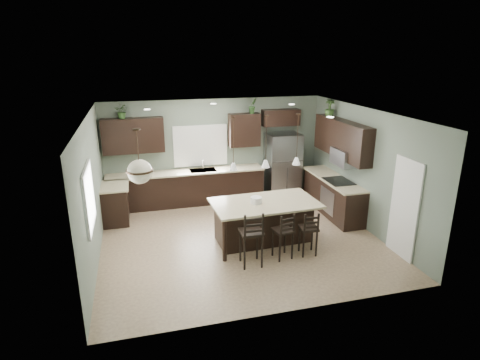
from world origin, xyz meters
name	(u,v)px	position (x,y,z in m)	size (l,w,h in m)	color
ground	(240,239)	(0.00, 0.00, 0.00)	(6.00, 6.00, 0.00)	#9E8466
pantry_door	(404,209)	(2.98, -1.55, 1.02)	(0.04, 0.82, 2.04)	white
window_back	(200,146)	(-0.40, 2.73, 1.55)	(1.35, 0.02, 1.00)	white
window_left	(88,198)	(-2.98, -0.80, 1.55)	(0.02, 1.10, 1.00)	white
left_return_cabs	(115,204)	(-2.70, 1.70, 0.45)	(0.60, 0.90, 0.90)	black
left_return_countertop	(114,186)	(-2.68, 1.70, 0.92)	(0.66, 0.96, 0.04)	beige
back_lower_cabs	(187,188)	(-0.85, 2.45, 0.45)	(4.20, 0.60, 0.90)	black
back_countertop	(186,172)	(-0.85, 2.43, 0.92)	(4.20, 0.66, 0.04)	beige
sink_inset	(203,170)	(-0.40, 2.43, 0.94)	(0.70, 0.45, 0.01)	gray
faucet	(203,165)	(-0.40, 2.40, 1.08)	(0.02, 0.02, 0.28)	silver
back_upper_left	(133,136)	(-2.15, 2.58, 1.95)	(1.55, 0.34, 0.90)	black
back_upper_right	(244,130)	(0.80, 2.58, 1.95)	(0.85, 0.34, 0.90)	black
fridge_header	(281,118)	(1.85, 2.58, 2.25)	(1.05, 0.34, 0.45)	black
right_lower_cabs	(333,196)	(2.70, 0.87, 0.45)	(0.60, 2.35, 0.90)	black
right_countertop	(333,179)	(2.68, 0.87, 0.92)	(0.66, 2.35, 0.04)	beige
cooktop	(339,181)	(2.68, 0.60, 0.94)	(0.58, 0.75, 0.02)	black
wall_oven_front	(327,201)	(2.40, 0.60, 0.45)	(0.01, 0.72, 0.60)	gray
right_upper_cabs	(342,139)	(2.83, 0.87, 1.95)	(0.34, 2.35, 0.90)	black
microwave	(344,157)	(2.78, 0.60, 1.55)	(0.40, 0.75, 0.40)	gray
refrigerator	(283,166)	(1.85, 2.30, 0.93)	(0.90, 0.74, 1.85)	gray
kitchen_island	(264,222)	(0.48, -0.26, 0.46)	(2.26, 1.28, 0.92)	black
serving_dish	(256,200)	(0.28, -0.27, 0.99)	(0.24, 0.24, 0.14)	silver
bar_stool_left	(251,238)	(-0.09, -1.16, 0.57)	(0.43, 0.43, 1.15)	black
bar_stool_center	(283,235)	(0.60, -1.05, 0.50)	(0.37, 0.37, 0.99)	black
bar_stool_right	(308,233)	(1.16, -1.04, 0.48)	(0.35, 0.35, 0.96)	black
pendant_left	(233,144)	(-0.22, -0.29, 2.25)	(0.17, 0.17, 1.10)	silver
pendant_center	(266,142)	(0.48, -0.26, 2.25)	(0.17, 0.17, 1.10)	white
pendant_right	(297,139)	(1.18, -0.23, 2.25)	(0.17, 0.17, 1.10)	silver
chandelier	(138,156)	(-2.08, -1.10, 2.32)	(0.46, 0.46, 0.96)	beige
plant_back_left	(122,111)	(-2.37, 2.55, 2.58)	(0.33, 0.29, 0.37)	#2A4B20
plant_back_right	(253,106)	(1.02, 2.55, 2.61)	(0.23, 0.18, 0.41)	#2D5324
plant_right_wall	(330,108)	(2.80, 1.56, 2.62)	(0.25, 0.25, 0.44)	#345425
room_shell	(240,166)	(0.00, 0.00, 1.70)	(6.00, 6.00, 6.00)	slate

